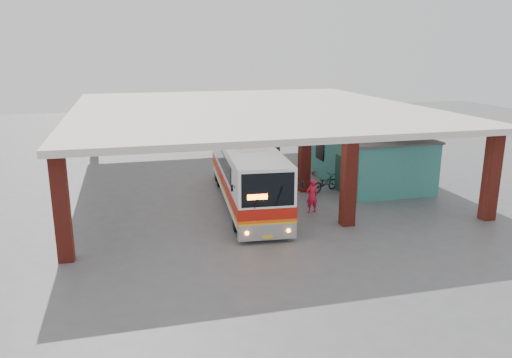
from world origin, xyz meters
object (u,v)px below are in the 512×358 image
object	(u,v)px
coach_bus	(246,172)
pedestrian	(312,196)
red_chair	(317,170)
motorcycle	(325,183)

from	to	relation	value
coach_bus	pedestrian	size ratio (longest dim) A/B	7.04
red_chair	pedestrian	bearing A→B (deg)	-98.26
coach_bus	pedestrian	bearing A→B (deg)	-34.94
pedestrian	red_chair	bearing A→B (deg)	-120.36
motorcycle	red_chair	size ratio (longest dim) A/B	2.44
motorcycle	red_chair	xyz separation A→B (m)	(0.91, 3.65, -0.14)
coach_bus	red_chair	distance (m)	7.70
motorcycle	red_chair	distance (m)	3.76
pedestrian	red_chair	world-z (taller)	pedestrian
coach_bus	motorcycle	world-z (taller)	coach_bus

